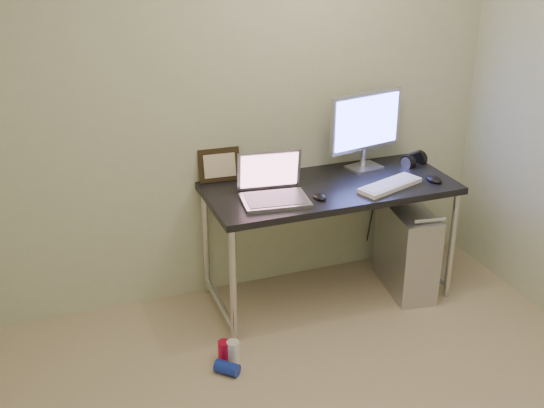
{
  "coord_description": "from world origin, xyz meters",
  "views": [
    {
      "loc": [
        -1.05,
        -1.96,
        2.28
      ],
      "look_at": [
        0.08,
        1.08,
        0.85
      ],
      "focal_mm": 45.0,
      "sensor_mm": 36.0,
      "label": 1
    }
  ],
  "objects": [
    {
      "name": "can_blue",
      "position": [
        -0.24,
        0.87,
        0.04
      ],
      "size": [
        0.14,
        0.14,
        0.07
      ],
      "primitive_type": "cylinder",
      "rotation": [
        1.57,
        0.0,
        0.79
      ],
      "color": "#162CAC",
      "rests_on": "ground"
    },
    {
      "name": "webcam",
      "position": [
        0.22,
        1.69,
        0.85
      ],
      "size": [
        0.05,
        0.05,
        0.13
      ],
      "rotation": [
        0.0,
        0.0,
        -0.35
      ],
      "color": "silver",
      "rests_on": "desk"
    },
    {
      "name": "desk",
      "position": [
        0.58,
        1.43,
        0.67
      ],
      "size": [
        1.49,
        0.65,
        0.75
      ],
      "color": "black",
      "rests_on": "ground"
    },
    {
      "name": "cable_a",
      "position": [
        1.04,
        1.7,
        0.4
      ],
      "size": [
        0.01,
        0.16,
        0.69
      ],
      "primitive_type": "cylinder",
      "rotation": [
        0.21,
        0.0,
        0.0
      ],
      "color": "black",
      "rests_on": "ground"
    },
    {
      "name": "picture_frame",
      "position": [
        -0.01,
        1.73,
        0.85
      ],
      "size": [
        0.26,
        0.09,
        0.2
      ],
      "primitive_type": "cube",
      "rotation": [
        -0.21,
        0.0,
        -0.07
      ],
      "color": "black",
      "rests_on": "desk"
    },
    {
      "name": "can_red",
      "position": [
        -0.23,
        0.99,
        0.06
      ],
      "size": [
        0.09,
        0.09,
        0.12
      ],
      "primitive_type": "cylinder",
      "rotation": [
        0.0,
        0.0,
        0.37
      ],
      "color": "red",
      "rests_on": "ground"
    },
    {
      "name": "tower_computer",
      "position": [
        1.09,
        1.33,
        0.28
      ],
      "size": [
        0.31,
        0.56,
        0.59
      ],
      "rotation": [
        0.0,
        0.0,
        -0.15
      ],
      "color": "#A9AAAD",
      "rests_on": "ground"
    },
    {
      "name": "laptop",
      "position": [
        0.19,
        1.36,
        0.81
      ],
      "size": [
        0.4,
        0.35,
        0.26
      ],
      "rotation": [
        0.0,
        0.0,
        -0.12
      ],
      "color": "silver",
      "rests_on": "desk"
    },
    {
      "name": "mouse_left",
      "position": [
        0.44,
        1.26,
        0.77
      ],
      "size": [
        0.08,
        0.11,
        0.04
      ],
      "primitive_type": "ellipsoid",
      "rotation": [
        0.0,
        0.0,
        0.13
      ],
      "color": "black",
      "rests_on": "desk"
    },
    {
      "name": "keyboard",
      "position": [
        0.9,
        1.27,
        0.76
      ],
      "size": [
        0.44,
        0.27,
        0.03
      ],
      "primitive_type": "cube",
      "rotation": [
        0.0,
        0.0,
        0.34
      ],
      "color": "white",
      "rests_on": "desk"
    },
    {
      "name": "mouse_right",
      "position": [
        1.19,
        1.26,
        0.77
      ],
      "size": [
        0.09,
        0.13,
        0.04
      ],
      "primitive_type": "ellipsoid",
      "rotation": [
        0.0,
        0.0,
        0.11
      ],
      "color": "black",
      "rests_on": "desk"
    },
    {
      "name": "wall_back",
      "position": [
        0.0,
        1.75,
        1.25
      ],
      "size": [
        3.5,
        0.02,
        2.5
      ],
      "primitive_type": "cube",
      "color": "beige",
      "rests_on": "ground"
    },
    {
      "name": "cable_b",
      "position": [
        1.13,
        1.68,
        0.38
      ],
      "size": [
        0.02,
        0.11,
        0.71
      ],
      "primitive_type": "cylinder",
      "rotation": [
        0.14,
        0.0,
        0.09
      ],
      "color": "black",
      "rests_on": "ground"
    },
    {
      "name": "monitor",
      "position": [
        0.9,
        1.61,
        1.04
      ],
      "size": [
        0.52,
        0.19,
        0.49
      ],
      "rotation": [
        0.0,
        0.0,
        0.2
      ],
      "color": "silver",
      "rests_on": "desk"
    },
    {
      "name": "can_white",
      "position": [
        -0.18,
        0.96,
        0.06
      ],
      "size": [
        0.09,
        0.09,
        0.13
      ],
      "primitive_type": "cylinder",
      "rotation": [
        0.0,
        0.0,
        0.27
      ],
      "color": "white",
      "rests_on": "ground"
    },
    {
      "name": "headphones",
      "position": [
        1.23,
        1.55,
        0.78
      ],
      "size": [
        0.19,
        0.1,
        0.11
      ],
      "rotation": [
        0.0,
        0.0,
        0.35
      ],
      "color": "black",
      "rests_on": "desk"
    }
  ]
}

